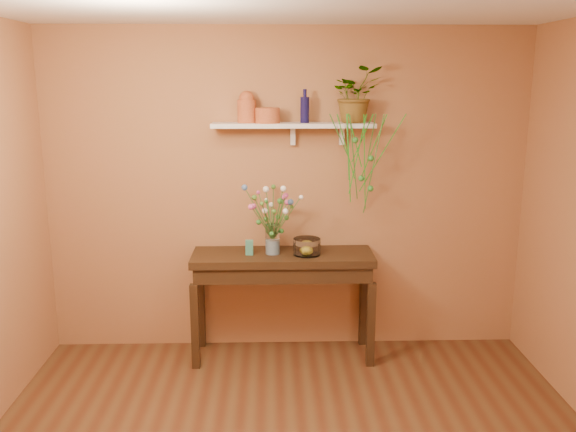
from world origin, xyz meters
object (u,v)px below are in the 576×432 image
at_px(bouquet, 272,206).
at_px(glass_bowl, 307,247).
at_px(blue_bottle, 305,109).
at_px(spider_plant, 355,95).
at_px(glass_vase, 273,241).
at_px(terracotta_jug, 247,108).
at_px(sideboard, 283,269).

height_order(bouquet, glass_bowl, bouquet).
bearing_deg(blue_bottle, spider_plant, 3.71).
height_order(glass_vase, glass_bowl, glass_vase).
bearing_deg(spider_plant, terracotta_jug, 179.82).
relative_size(terracotta_jug, glass_vase, 1.02).
height_order(terracotta_jug, glass_bowl, terracotta_jug).
bearing_deg(glass_vase, blue_bottle, 25.81).
xyz_separation_m(blue_bottle, spider_plant, (0.40, 0.03, 0.11)).
xyz_separation_m(blue_bottle, bouquet, (-0.26, -0.13, -0.76)).
height_order(sideboard, blue_bottle, blue_bottle).
bearing_deg(blue_bottle, glass_vase, -154.19).
distance_m(terracotta_jug, blue_bottle, 0.46).
height_order(blue_bottle, spider_plant, spider_plant).
xyz_separation_m(terracotta_jug, blue_bottle, (0.46, -0.03, -0.01)).
relative_size(terracotta_jug, glass_bowl, 1.14).
bearing_deg(bouquet, glass_bowl, -5.85).
bearing_deg(glass_vase, glass_bowl, -6.91).
bearing_deg(glass_vase, spider_plant, 12.91).
bearing_deg(spider_plant, bouquet, -166.66).
xyz_separation_m(spider_plant, glass_bowl, (-0.39, -0.19, -1.20)).
bearing_deg(glass_vase, terracotta_jug, 142.03).
bearing_deg(terracotta_jug, glass_vase, -37.97).
distance_m(spider_plant, glass_vase, 1.35).
height_order(sideboard, glass_bowl, glass_bowl).
height_order(blue_bottle, glass_vase, blue_bottle).
xyz_separation_m(spider_plant, glass_vase, (-0.66, -0.15, -1.16)).
distance_m(sideboard, glass_bowl, 0.27).
bearing_deg(sideboard, blue_bottle, 35.07).
xyz_separation_m(glass_vase, bouquet, (0.00, -0.01, 0.29)).
xyz_separation_m(sideboard, glass_vase, (-0.08, -0.00, 0.23)).
xyz_separation_m(terracotta_jug, bouquet, (0.20, -0.16, -0.77)).
bearing_deg(glass_bowl, glass_vase, 173.09).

